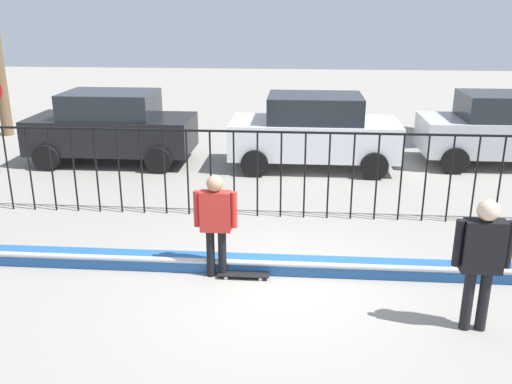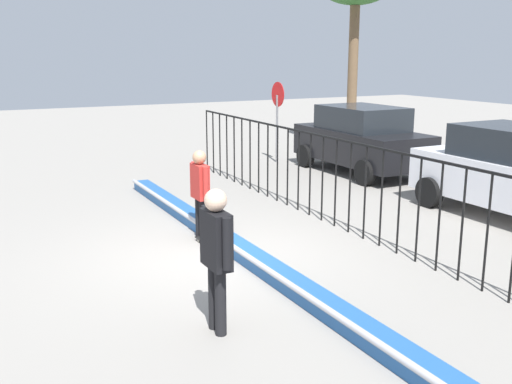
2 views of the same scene
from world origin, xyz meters
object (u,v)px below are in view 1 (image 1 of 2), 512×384
parked_car_black (112,127)px  parked_car_silver (505,129)px  camera_operator (482,254)px  skateboarder (216,217)px  skateboard (244,274)px  parked_car_white (314,131)px

parked_car_black → parked_car_silver: (10.38, 0.55, 0.00)m
camera_operator → skateboarder: bearing=10.7°
skateboard → parked_car_silver: (6.19, 7.04, 0.91)m
skateboard → parked_car_white: (1.18, 6.39, 0.91)m
skateboarder → parked_car_silver: bearing=45.8°
camera_operator → parked_car_black: bearing=-16.6°
skateboard → parked_car_silver: parked_car_silver is taller
skateboard → camera_operator: camera_operator is taller
parked_car_black → parked_car_silver: 10.39m
skateboarder → parked_car_white: size_ratio=0.39×
camera_operator → parked_car_white: parked_car_white is taller
skateboard → parked_car_black: parked_car_black is taller
parked_car_silver → camera_operator: bearing=-111.4°
skateboard → parked_car_white: 6.56m
skateboarder → parked_car_white: (1.61, 6.35, -0.02)m
skateboarder → parked_car_silver: (6.62, 7.01, -0.02)m
skateboarder → camera_operator: camera_operator is taller
skateboard → parked_car_black: bearing=107.6°
parked_car_silver → skateboarder: bearing=-134.6°
camera_operator → parked_car_white: 7.84m
parked_car_white → skateboard: bearing=-98.4°
parked_car_black → parked_car_white: bearing=-5.5°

